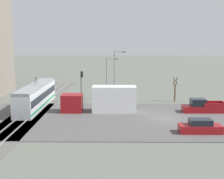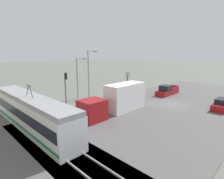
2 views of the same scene
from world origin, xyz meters
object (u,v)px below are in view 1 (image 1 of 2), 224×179
traffic_light_pole (82,82)px  light_rail_tram (36,96)px  pickup_truck (203,107)px  street_tree (175,90)px  street_lamp_mid_block (108,75)px  box_truck (104,100)px  sedan_car_0 (200,127)px  street_lamp_near_crossing (116,72)px

traffic_light_pole → light_rail_tram: bearing=120.2°
pickup_truck → street_tree: 8.25m
street_lamp_mid_block → traffic_light_pole: bearing=124.4°
light_rail_tram → traffic_light_pole: size_ratio=3.11×
box_truck → traffic_light_pole: bearing=29.8°
pickup_truck → box_truck: bearing=90.0°
sedan_car_0 → traffic_light_pole: bearing=-138.3°
pickup_truck → traffic_light_pole: traffic_light_pole is taller
traffic_light_pole → street_lamp_mid_block: bearing=-55.6°
box_truck → street_lamp_near_crossing: (8.14, -1.66, 3.03)m
traffic_light_pole → sedan_car_0: bearing=-138.3°
street_tree → street_lamp_near_crossing: 10.20m
box_truck → traffic_light_pole: (6.69, 3.83, 1.56)m
street_tree → street_lamp_mid_block: (1.80, 11.04, 2.24)m
street_lamp_near_crossing → street_lamp_mid_block: street_lamp_near_crossing is taller
pickup_truck → street_lamp_near_crossing: size_ratio=0.70×
light_rail_tram → sedan_car_0: size_ratio=3.45×
sedan_car_0 → street_lamp_near_crossing: street_lamp_near_crossing is taller
street_tree → street_lamp_near_crossing: bearing=88.0°
light_rail_tram → street_lamp_near_crossing: 13.33m
box_truck → sedan_car_0: 14.71m
traffic_light_pole → street_lamp_mid_block: 5.18m
box_truck → traffic_light_pole: size_ratio=2.03×
pickup_truck → street_lamp_near_crossing: bearing=56.3°
light_rail_tram → street_tree: light_rail_tram is taller
street_lamp_near_crossing → street_lamp_mid_block: bearing=41.2°
sedan_car_0 → street_lamp_mid_block: size_ratio=0.65×
light_rail_tram → pickup_truck: bearing=-97.0°
street_tree → traffic_light_pole: bearing=94.1°
pickup_truck → sedan_car_0: size_ratio=1.27×
street_lamp_mid_block → street_tree: bearing=-99.3°
pickup_truck → street_lamp_mid_block: size_ratio=0.83×
light_rail_tram → box_truck: 10.66m
light_rail_tram → pickup_truck: 24.33m
street_tree → street_lamp_mid_block: bearing=80.7°
street_tree → light_rail_tram: bearing=102.6°
pickup_truck → street_lamp_mid_block: street_lamp_mid_block is taller
street_lamp_near_crossing → pickup_truck: bearing=-123.7°
light_rail_tram → box_truck: bearing=-106.1°
box_truck → street_tree: (7.79, -11.43, 0.14)m
sedan_car_0 → street_lamp_near_crossing: (17.96, 9.25, 4.08)m
street_lamp_mid_block → light_rail_tram: bearing=121.9°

